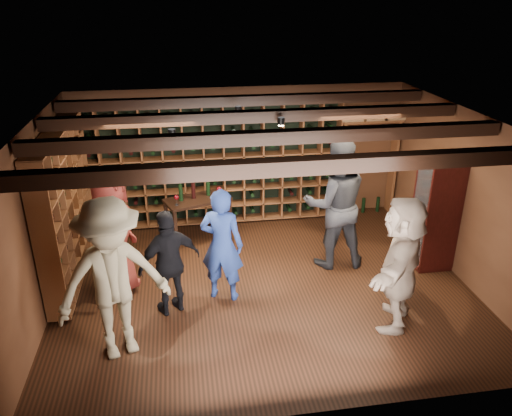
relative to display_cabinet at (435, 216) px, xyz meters
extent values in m
plane|color=black|center=(-2.71, -0.20, -0.86)|extent=(6.00, 6.00, 0.00)
plane|color=brown|center=(-2.71, 2.30, 0.39)|extent=(6.00, 0.00, 6.00)
plane|color=brown|center=(-2.71, -2.70, 0.39)|extent=(6.00, 0.00, 6.00)
plane|color=brown|center=(-5.71, -0.20, 0.39)|extent=(0.00, 5.00, 5.00)
plane|color=brown|center=(0.29, -0.20, 0.39)|extent=(0.00, 5.00, 5.00)
plane|color=black|center=(-2.71, -0.20, 1.64)|extent=(6.00, 6.00, 0.00)
cube|color=black|center=(-2.71, -1.80, 1.56)|extent=(5.90, 0.18, 0.16)
cube|color=black|center=(-2.71, -0.70, 1.56)|extent=(5.90, 0.18, 0.16)
cube|color=black|center=(-2.71, 0.40, 1.56)|extent=(5.90, 0.18, 0.16)
cube|color=black|center=(-2.71, 1.50, 1.56)|extent=(5.90, 0.18, 0.16)
cylinder|color=black|center=(-3.91, -0.20, 1.53)|extent=(0.10, 0.10, 0.10)
cylinder|color=black|center=(-2.41, 0.20, 1.53)|extent=(0.10, 0.10, 0.10)
cylinder|color=black|center=(-1.31, -0.50, 1.53)|extent=(0.10, 0.10, 0.10)
cylinder|color=black|center=(-2.91, 1.00, 1.53)|extent=(0.10, 0.10, 0.10)
cube|color=brown|center=(-3.24, 2.13, 0.29)|extent=(4.65, 0.30, 2.20)
cube|color=black|center=(-3.24, 2.13, 0.29)|extent=(4.56, 0.02, 2.16)
cube|color=brown|center=(-5.54, 0.62, 0.29)|extent=(0.30, 2.65, 2.20)
cube|color=black|center=(-5.54, 0.62, 0.29)|extent=(0.29, 0.02, 2.16)
cube|color=brown|center=(-0.31, 2.12, 0.99)|extent=(1.15, 0.32, 0.04)
cube|color=brown|center=(0.21, 2.12, 0.07)|extent=(0.05, 0.28, 1.85)
cube|color=brown|center=(-0.83, 2.12, 0.07)|extent=(0.05, 0.28, 1.85)
cube|color=tan|center=(-0.71, 2.12, 1.11)|extent=(0.40, 0.30, 0.20)
cube|color=tan|center=(-0.26, 2.12, 1.11)|extent=(0.40, 0.30, 0.20)
cube|color=tan|center=(0.09, 2.12, 1.11)|extent=(0.40, 0.30, 0.20)
cube|color=#330C0A|center=(0.01, 0.00, -0.81)|extent=(0.55, 0.50, 0.10)
cube|color=#330C0A|center=(0.01, 0.00, 0.04)|extent=(0.55, 0.50, 1.70)
cube|color=white|center=(-0.25, 0.00, 0.04)|extent=(0.01, 0.46, 1.60)
cube|color=#330C0A|center=(0.01, 0.00, 0.04)|extent=(0.50, 0.44, 0.02)
sphere|color=#59260C|center=(-0.01, 0.00, 0.14)|extent=(0.18, 0.18, 0.18)
imported|color=navy|center=(-3.34, -0.39, -0.03)|extent=(0.71, 0.58, 1.66)
imported|color=black|center=(-1.52, 0.29, 0.18)|extent=(1.05, 0.84, 2.06)
imported|color=maroon|center=(-4.83, 0.00, 0.08)|extent=(0.83, 1.05, 1.87)
imported|color=black|center=(-4.05, -0.62, -0.11)|extent=(0.95, 0.70, 1.50)
imported|color=#7E7257|center=(-4.68, -1.38, 0.16)|extent=(1.49, 1.16, 2.02)
imported|color=gray|center=(-1.16, -1.34, 0.04)|extent=(1.31, 1.70, 1.80)
cube|color=black|center=(-3.59, 1.38, -0.07)|extent=(1.20, 0.87, 0.04)
cube|color=black|center=(-3.98, 1.00, -0.47)|extent=(0.07, 0.07, 0.77)
cube|color=black|center=(-3.05, 1.33, -0.47)|extent=(0.07, 0.07, 0.77)
cube|color=black|center=(-4.13, 1.43, -0.47)|extent=(0.07, 0.07, 0.77)
cube|color=black|center=(-3.20, 1.76, -0.47)|extent=(0.07, 0.07, 0.77)
cylinder|color=black|center=(-3.86, 1.33, 0.10)|extent=(0.07, 0.07, 0.28)
cylinder|color=black|center=(-3.65, 1.41, 0.10)|extent=(0.07, 0.07, 0.28)
cylinder|color=black|center=(-3.39, 1.50, 0.10)|extent=(0.07, 0.07, 0.28)
camera|label=1|loc=(-3.82, -6.47, 3.21)|focal=35.00mm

